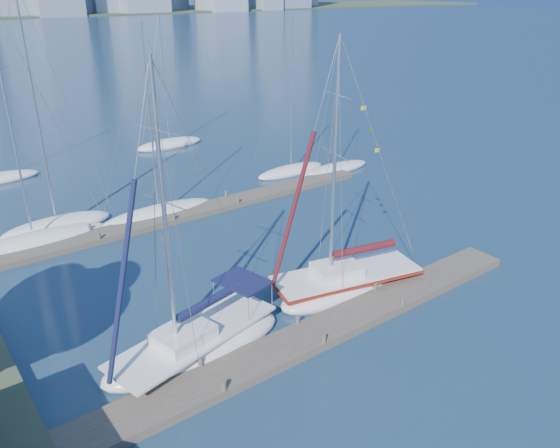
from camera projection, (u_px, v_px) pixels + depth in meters
ground at (310, 340)px, 24.26m from camera, size 700.00×700.00×0.00m
near_dock at (310, 336)px, 24.18m from camera, size 26.00×2.00×0.40m
far_dock at (182, 215)px, 37.01m from camera, size 30.00×1.80×0.36m
sailboat_navy at (194, 333)px, 22.99m from camera, size 8.70×4.54×13.02m
sailboat_maroon at (346, 271)px, 27.94m from camera, size 8.66×4.51×13.19m
bg_boat_0 at (34, 241)px, 32.97m from camera, size 8.89×2.94×15.29m
bg_boat_1 at (57, 225)px, 35.10m from camera, size 7.30×4.10×15.45m
bg_boat_2 at (159, 212)px, 37.24m from camera, size 8.07×2.62×12.87m
bg_boat_4 at (291, 170)px, 45.64m from camera, size 6.81×4.19×12.89m
bg_boat_5 at (334, 169)px, 46.06m from camera, size 7.42×4.37×11.41m
bg_boat_7 at (170, 144)px, 53.12m from camera, size 7.10×4.17×12.50m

